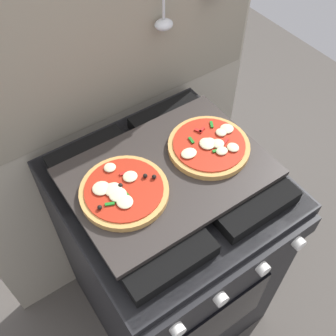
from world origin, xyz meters
name	(u,v)px	position (x,y,z in m)	size (l,w,h in m)	color
ground_plane	(168,299)	(0.00, 0.00, 0.00)	(4.00, 4.00, 0.00)	#4C4742
kitchen_backsplash	(113,131)	(0.00, 0.33, 0.79)	(1.10, 0.09, 1.55)	#B2A893
stove	(168,252)	(0.00, 0.00, 0.45)	(0.60, 0.64, 0.90)	black
baking_tray	(168,172)	(0.00, 0.00, 0.91)	(0.54, 0.38, 0.02)	#2D2826
pizza_left	(124,192)	(-0.14, 0.00, 0.93)	(0.23, 0.23, 0.03)	tan
pizza_right	(209,146)	(0.14, 0.00, 0.93)	(0.23, 0.23, 0.03)	tan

